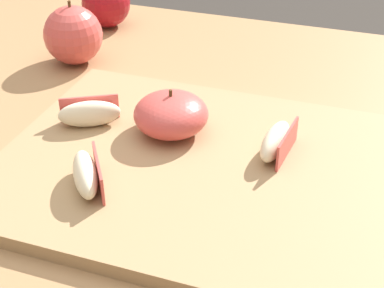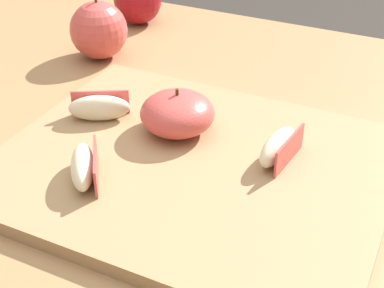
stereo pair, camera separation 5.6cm
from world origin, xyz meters
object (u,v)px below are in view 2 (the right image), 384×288
at_px(apple_wedge_middle, 99,107).
at_px(whole_apple_pink_lady, 99,30).
at_px(apple_half_skin_up, 177,113).
at_px(whole_apple_red_delicious, 138,0).
at_px(apple_wedge_left, 278,147).
at_px(apple_wedge_right, 84,166).
at_px(cutting_board, 192,167).

height_order(apple_wedge_middle, whole_apple_pink_lady, whole_apple_pink_lady).
relative_size(apple_wedge_middle, whole_apple_pink_lady, 0.79).
xyz_separation_m(apple_half_skin_up, whole_apple_red_delicious, (-0.22, 0.29, 0.00)).
bearing_deg(apple_wedge_middle, apple_wedge_left, 2.86).
relative_size(apple_wedge_left, whole_apple_red_delicious, 0.83).
height_order(apple_wedge_right, whole_apple_red_delicious, whole_apple_red_delicious).
distance_m(apple_wedge_left, whole_apple_red_delicious, 0.44).
relative_size(apple_wedge_left, apple_wedge_middle, 1.00).
relative_size(apple_wedge_right, whole_apple_red_delicious, 0.82).
xyz_separation_m(apple_wedge_right, whole_apple_red_delicious, (-0.18, 0.41, 0.01)).
bearing_deg(whole_apple_red_delicious, apple_wedge_middle, -67.12).
bearing_deg(apple_wedge_right, cutting_board, 42.57).
bearing_deg(cutting_board, apple_wedge_left, 26.97).
distance_m(apple_half_skin_up, apple_wedge_middle, 0.09).
xyz_separation_m(cutting_board, apple_wedge_right, (-0.08, -0.07, 0.02)).
bearing_deg(apple_wedge_middle, apple_half_skin_up, 10.08).
bearing_deg(cutting_board, apple_half_skin_up, 131.02).
bearing_deg(apple_wedge_left, apple_wedge_right, -144.38).
bearing_deg(apple_wedge_right, apple_half_skin_up, 71.16).
relative_size(cutting_board, whole_apple_red_delicious, 4.57).
bearing_deg(apple_wedge_left, whole_apple_pink_lady, 153.43).
xyz_separation_m(apple_wedge_left, whole_apple_pink_lady, (-0.32, 0.16, 0.01)).
height_order(cutting_board, apple_wedge_left, apple_wedge_left).
xyz_separation_m(cutting_board, apple_wedge_middle, (-0.13, 0.03, 0.02)).
distance_m(cutting_board, apple_wedge_middle, 0.13).
bearing_deg(cutting_board, whole_apple_red_delicious, 127.57).
bearing_deg(whole_apple_red_delicious, cutting_board, -52.43).
distance_m(apple_wedge_right, apple_wedge_middle, 0.11).
relative_size(apple_half_skin_up, whole_apple_pink_lady, 0.90).
bearing_deg(cutting_board, apple_wedge_right, -137.43).
bearing_deg(apple_wedge_middle, whole_apple_pink_lady, 123.47).
bearing_deg(whole_apple_pink_lady, cutting_board, -39.45).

